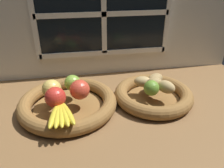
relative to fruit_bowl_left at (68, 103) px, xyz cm
name	(u,v)px	position (x,y,z in cm)	size (l,w,h in cm)	color
ground_plane	(115,104)	(19.24, 1.99, -4.02)	(140.00, 90.00, 3.00)	brown
back_wall	(103,20)	(19.24, 31.77, 25.36)	(140.00, 4.60, 55.00)	silver
fruit_bowl_left	(68,103)	(0.00, 0.00, 0.00)	(38.76, 38.76, 5.41)	brown
fruit_bowl_right	(153,95)	(35.55, 0.00, 0.01)	(32.89, 32.89, 5.41)	brown
apple_red_right	(80,90)	(4.97, -1.97, 6.73)	(7.67, 7.67, 7.67)	#CC422D
apple_green_back	(73,83)	(2.39, 5.05, 6.22)	(6.65, 6.65, 6.65)	#7AA338
apple_golden_left	(52,89)	(-5.55, 0.72, 6.57)	(7.35, 7.35, 7.35)	#DBB756
apple_red_front	(55,97)	(-3.87, -5.94, 6.67)	(7.55, 7.55, 7.55)	red
banana_bunch_front	(61,113)	(-2.01, -12.44, 4.20)	(10.21, 16.75, 2.61)	gold
potato_small	(166,87)	(39.12, -3.57, 5.43)	(7.79, 4.89, 5.07)	tan
potato_large	(154,83)	(35.55, 0.00, 5.45)	(7.01, 4.94, 5.12)	#A38451
potato_oblong	(143,82)	(31.53, 3.13, 5.14)	(7.30, 4.83, 4.50)	tan
potato_back	(155,79)	(37.78, 4.91, 5.03)	(8.16, 5.39, 4.27)	#A38451
lime_near	(151,88)	(32.66, -4.33, 5.98)	(6.17, 6.17, 6.17)	olive
chili_pepper	(159,89)	(36.81, -1.92, 3.82)	(1.85, 1.85, 11.17)	red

